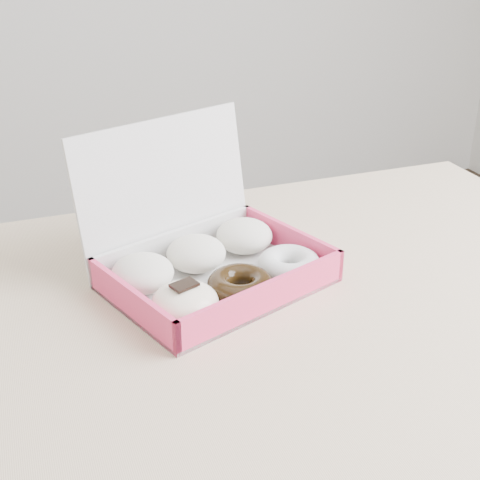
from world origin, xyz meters
name	(u,v)px	position (x,y,z in m)	size (l,w,h in m)	color
table	(234,375)	(0.00, 0.00, 0.67)	(1.20, 0.80, 0.75)	tan
donut_box	(208,260)	(0.00, 0.11, 0.78)	(0.34, 0.31, 0.20)	silver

